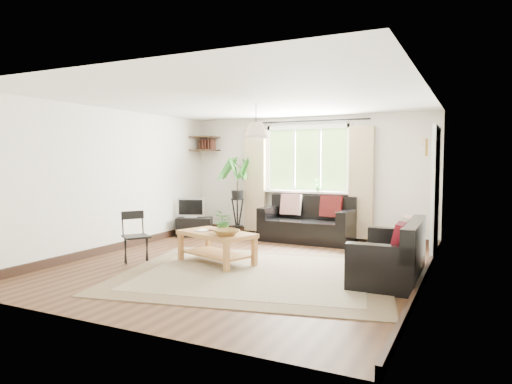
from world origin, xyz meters
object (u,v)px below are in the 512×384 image
at_px(folding_chair, 136,237).
at_px(coffee_table, 217,248).
at_px(sofa_right, 389,251).
at_px(tv_stand, 194,227).
at_px(sofa_back, 307,220).
at_px(palm_stand, 237,196).

bearing_deg(folding_chair, coffee_table, -32.89).
height_order(sofa_right, tv_stand, sofa_right).
bearing_deg(tv_stand, sofa_right, -46.20).
height_order(sofa_back, tv_stand, sofa_back).
bearing_deg(sofa_back, folding_chair, -119.71).
relative_size(sofa_back, tv_stand, 2.48).
distance_m(sofa_right, coffee_table, 2.47).
distance_m(sofa_back, folding_chair, 3.30).
bearing_deg(sofa_right, palm_stand, -124.88).
relative_size(sofa_right, tv_stand, 2.24).
bearing_deg(folding_chair, sofa_right, -45.15).
distance_m(sofa_right, folding_chair, 3.64).
distance_m(sofa_right, tv_stand, 4.49).
bearing_deg(palm_stand, tv_stand, -142.42).
height_order(tv_stand, palm_stand, palm_stand).
bearing_deg(sofa_right, tv_stand, -114.12).
distance_m(sofa_back, sofa_right, 2.86).
distance_m(sofa_right, palm_stand, 4.15).
xyz_separation_m(tv_stand, folding_chair, (0.57, -2.41, 0.19)).
distance_m(coffee_table, folding_chair, 1.22).
height_order(tv_stand, folding_chair, folding_chair).
bearing_deg(folding_chair, sofa_back, 3.21).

